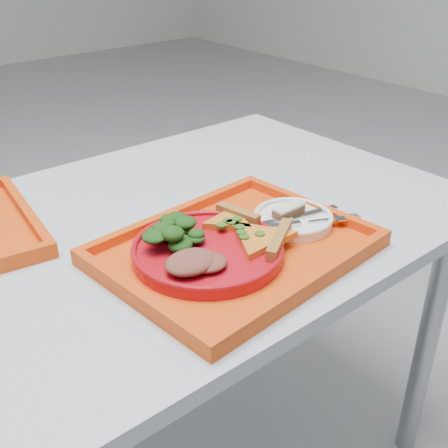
% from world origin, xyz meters
% --- Properties ---
extents(table, '(1.60, 0.80, 0.75)m').
position_xyz_m(table, '(0.00, 0.00, 0.68)').
color(table, '#B4BFCA').
rests_on(table, ground).
extents(tray_main, '(0.48, 0.39, 0.01)m').
position_xyz_m(tray_main, '(0.21, -0.18, 0.76)').
color(tray_main, '#D6400B').
rests_on(tray_main, table).
extents(dinner_plate, '(0.26, 0.26, 0.02)m').
position_xyz_m(dinner_plate, '(0.15, -0.17, 0.77)').
color(dinner_plate, '#A80B15').
rests_on(dinner_plate, tray_main).
extents(side_plate, '(0.15, 0.15, 0.01)m').
position_xyz_m(side_plate, '(0.35, -0.18, 0.77)').
color(side_plate, white).
rests_on(side_plate, tray_main).
extents(pizza_slice_a, '(0.18, 0.18, 0.02)m').
position_xyz_m(pizza_slice_a, '(0.24, -0.21, 0.79)').
color(pizza_slice_a, gold).
rests_on(pizza_slice_a, dinner_plate).
extents(pizza_slice_b, '(0.12, 0.11, 0.02)m').
position_xyz_m(pizza_slice_b, '(0.24, -0.13, 0.79)').
color(pizza_slice_b, gold).
rests_on(pizza_slice_b, dinner_plate).
extents(salad_heap, '(0.10, 0.09, 0.05)m').
position_xyz_m(salad_heap, '(0.11, -0.12, 0.80)').
color(salad_heap, black).
rests_on(salad_heap, dinner_plate).
extents(meat_portion, '(0.09, 0.07, 0.03)m').
position_xyz_m(meat_portion, '(0.09, -0.21, 0.79)').
color(meat_portion, brown).
rests_on(meat_portion, dinner_plate).
extents(dessert_bar, '(0.07, 0.03, 0.02)m').
position_xyz_m(dessert_bar, '(0.36, -0.17, 0.79)').
color(dessert_bar, '#522F1B').
rests_on(dessert_bar, side_plate).
extents(knife, '(0.18, 0.06, 0.01)m').
position_xyz_m(knife, '(0.36, -0.19, 0.78)').
color(knife, silver).
rests_on(knife, side_plate).
extents(fork, '(0.18, 0.10, 0.01)m').
position_xyz_m(fork, '(0.36, -0.22, 0.78)').
color(fork, silver).
rests_on(fork, side_plate).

